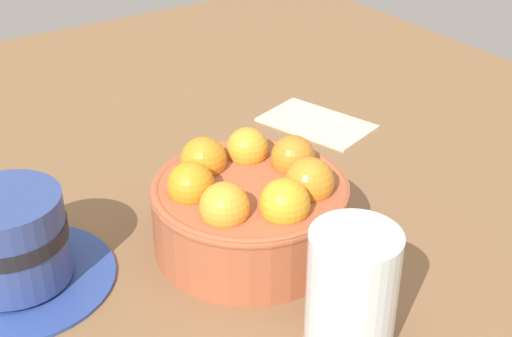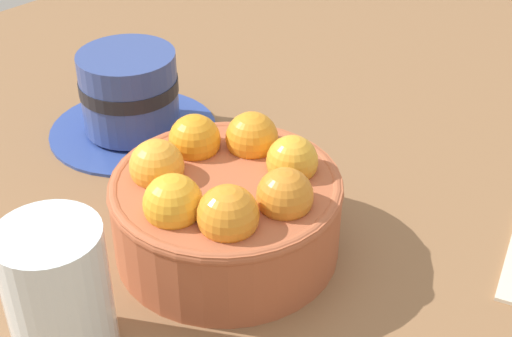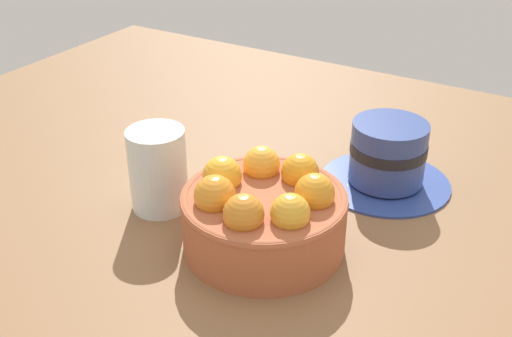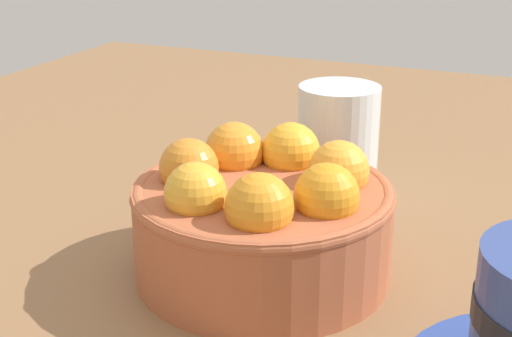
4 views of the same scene
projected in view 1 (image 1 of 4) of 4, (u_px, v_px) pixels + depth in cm
name	position (u px, v px, depth cm)	size (l,w,h in cm)	color
ground_plane	(250.00, 261.00, 63.35)	(125.99, 107.10, 3.70)	brown
terracotta_bowl	(250.00, 205.00, 60.38)	(16.64, 16.64, 8.88)	#AD5938
coffee_cup	(12.00, 244.00, 56.27)	(15.49, 15.49, 7.92)	#2E4696
water_glass	(352.00, 290.00, 49.83)	(6.41, 6.41, 9.39)	silver
folded_napkin	(317.00, 122.00, 82.44)	(12.23, 7.52, 0.60)	beige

